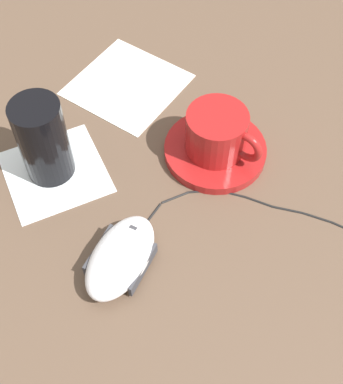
{
  "coord_description": "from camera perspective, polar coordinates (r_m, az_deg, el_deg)",
  "views": [
    {
      "loc": [
        -0.23,
        -0.36,
        0.58
      ],
      "look_at": [
        0.03,
        -0.09,
        0.03
      ],
      "focal_mm": 50.0,
      "sensor_mm": 36.0,
      "label": 1
    }
  ],
  "objects": [
    {
      "name": "ground_plane",
      "position": [
        0.72,
        -6.39,
        1.66
      ],
      "size": [
        3.0,
        3.0,
        0.0
      ],
      "primitive_type": "plane",
      "color": "brown"
    },
    {
      "name": "saucer",
      "position": [
        0.73,
        4.67,
        4.46
      ],
      "size": [
        0.14,
        0.14,
        0.01
      ],
      "primitive_type": "cylinder",
      "color": "maroon",
      "rests_on": "ground"
    },
    {
      "name": "coffee_cup",
      "position": [
        0.7,
        4.95,
        6.31
      ],
      "size": [
        0.08,
        0.11,
        0.06
      ],
      "color": "maroon",
      "rests_on": "saucer"
    },
    {
      "name": "computer_mouse",
      "position": [
        0.63,
        -5.46,
        -6.93
      ],
      "size": [
        0.13,
        0.1,
        0.04
      ],
      "color": "silver",
      "rests_on": "ground"
    },
    {
      "name": "mouse_cable",
      "position": [
        0.69,
        7.97,
        -1.5
      ],
      "size": [
        0.19,
        0.21,
        0.0
      ],
      "color": "black",
      "rests_on": "ground"
    },
    {
      "name": "napkin_under_glass",
      "position": [
        0.73,
        -12.31,
        2.1
      ],
      "size": [
        0.16,
        0.16,
        0.0
      ],
      "primitive_type": "cube",
      "rotation": [
        0.0,
        0.0,
        -0.32
      ],
      "color": "white",
      "rests_on": "ground"
    },
    {
      "name": "drinking_glass",
      "position": [
        0.69,
        -13.53,
        5.41
      ],
      "size": [
        0.06,
        0.06,
        0.12
      ],
      "primitive_type": "cylinder",
      "color": "black",
      "rests_on": "napkin_under_glass"
    },
    {
      "name": "napkin_spare",
      "position": [
        0.83,
        -4.75,
        11.36
      ],
      "size": [
        0.18,
        0.18,
        0.0
      ],
      "primitive_type": "cube",
      "rotation": [
        0.0,
        0.0,
        0.22
      ],
      "color": "silver",
      "rests_on": "ground"
    }
  ]
}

